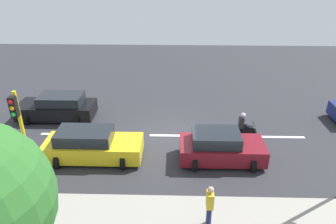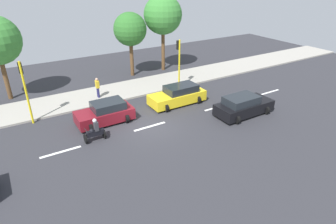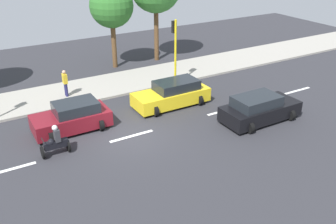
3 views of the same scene
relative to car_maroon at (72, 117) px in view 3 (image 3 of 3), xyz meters
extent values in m
cube|color=#2D2D33|center=(-2.24, -2.33, -0.76)|extent=(40.00, 60.00, 0.10)
cube|color=#9E998E|center=(4.76, -2.33, -0.64)|extent=(4.00, 60.00, 0.15)
cube|color=white|center=(-2.24, -14.33, -0.70)|extent=(0.20, 2.40, 0.01)
cube|color=white|center=(-2.24, -8.33, -0.70)|extent=(0.20, 2.40, 0.01)
cube|color=white|center=(-2.24, -2.33, -0.70)|extent=(0.20, 2.40, 0.01)
cube|color=white|center=(-2.24, 3.67, -0.70)|extent=(0.20, 2.40, 0.01)
cube|color=maroon|center=(0.00, 0.07, -0.15)|extent=(1.85, 3.95, 0.80)
cube|color=#1E2328|center=(0.00, -0.24, 0.53)|extent=(1.56, 2.21, 0.56)
cylinder|color=black|center=(-0.82, 1.38, -0.39)|extent=(0.64, 0.22, 0.64)
cylinder|color=black|center=(0.82, 1.38, -0.39)|extent=(0.64, 0.22, 0.64)
cylinder|color=black|center=(-0.82, -1.23, -0.39)|extent=(0.64, 0.22, 0.64)
cylinder|color=black|center=(0.82, -1.23, -0.39)|extent=(0.64, 0.22, 0.64)
cube|color=black|center=(-4.18, -9.25, -0.15)|extent=(1.88, 4.48, 0.80)
cube|color=#1E2328|center=(-4.18, -8.90, 0.53)|extent=(1.58, 2.51, 0.56)
cylinder|color=black|center=(-3.35, -10.73, -0.39)|extent=(0.64, 0.22, 0.64)
cylinder|color=black|center=(-5.00, -10.73, -0.39)|extent=(0.64, 0.22, 0.64)
cylinder|color=black|center=(-3.35, -7.77, -0.39)|extent=(0.64, 0.22, 0.64)
cylinder|color=black|center=(-5.00, -7.77, -0.39)|extent=(0.64, 0.22, 0.64)
cube|color=yellow|center=(0.00, -6.01, -0.15)|extent=(1.80, 4.59, 0.80)
cube|color=#1E2328|center=(0.00, -6.38, 0.53)|extent=(1.51, 2.57, 0.56)
cylinder|color=black|center=(-0.79, -4.50, -0.39)|extent=(0.64, 0.22, 0.64)
cylinder|color=black|center=(0.79, -4.50, -0.39)|extent=(0.64, 0.22, 0.64)
cylinder|color=black|center=(-0.79, -7.53, -0.39)|extent=(0.64, 0.22, 0.64)
cylinder|color=black|center=(0.79, -7.53, -0.39)|extent=(0.64, 0.22, 0.64)
cylinder|color=black|center=(-2.03, 2.08, -0.41)|extent=(0.60, 0.10, 0.60)
cylinder|color=black|center=(-2.03, 0.88, -0.41)|extent=(0.60, 0.10, 0.60)
cube|color=black|center=(-2.03, 1.43, -0.16)|extent=(0.28, 1.10, 0.36)
sphere|color=black|center=(-2.03, 1.63, 0.02)|extent=(0.32, 0.32, 0.32)
cylinder|color=black|center=(-2.03, 1.98, 0.19)|extent=(0.55, 0.04, 0.04)
cube|color=#333338|center=(-2.03, 1.33, 0.29)|extent=(0.36, 0.24, 0.60)
sphere|color=silver|center=(-2.03, 1.38, 0.69)|extent=(0.26, 0.26, 0.26)
cylinder|color=#1E1E4C|center=(4.16, -0.92, -0.14)|extent=(0.16, 0.16, 0.85)
cylinder|color=#1E1E4C|center=(4.36, -0.92, -0.14)|extent=(0.16, 0.16, 0.85)
cube|color=gold|center=(4.26, -0.92, 0.59)|extent=(0.40, 0.24, 0.60)
sphere|color=tan|center=(4.26, -0.92, 1.02)|extent=(0.22, 0.22, 0.22)
cylinder|color=yellow|center=(2.51, -7.84, 1.54)|extent=(0.14, 0.14, 4.50)
cube|color=black|center=(2.73, -7.84, 3.29)|extent=(0.24, 0.24, 0.76)
sphere|color=red|center=(2.85, -7.84, 3.53)|extent=(0.16, 0.16, 0.16)
sphere|color=#F2A50C|center=(2.85, -7.84, 3.29)|extent=(0.16, 0.16, 0.16)
sphere|color=green|center=(2.85, -7.84, 3.05)|extent=(0.16, 0.16, 0.16)
cylinder|color=brown|center=(8.26, -9.57, 1.47)|extent=(0.36, 0.36, 4.36)
cylinder|color=brown|center=(8.31, -5.93, 1.05)|extent=(0.36, 0.36, 3.53)
sphere|color=#2D6B28|center=(8.31, -5.93, 3.94)|extent=(3.20, 3.20, 3.20)
camera|label=1|loc=(12.62, -2.13, 7.99)|focal=33.65mm
camera|label=2|loc=(-17.71, 5.57, 9.00)|focal=30.62mm
camera|label=3|loc=(-17.56, 4.47, 8.73)|focal=39.85mm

